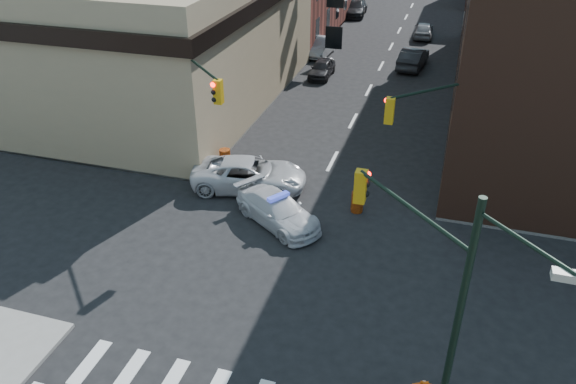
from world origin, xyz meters
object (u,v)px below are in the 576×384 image
Objects in this scene: pedestrian_a at (195,162)px; pedestrian_b at (160,146)px; police_car at (278,210)px; barrel_road at (357,202)px; pickup at (249,174)px; parked_car_wfar at (321,47)px; parked_car_enear at (413,58)px; parked_car_wnear at (322,68)px; barricade_nw_a at (169,164)px; barrel_bank at (225,158)px.

pedestrian_a is 0.83× the size of pedestrian_b.
police_car is 3.92m from barrel_road.
police_car is 3.56m from pickup.
parked_car_wfar is 25.55m from barrel_road.
parked_car_enear is at bearing 89.49° from barrel_road.
parked_car_wnear reaches higher than barricade_nw_a.
parked_car_wfar is 23.56m from pedestrian_a.
parked_car_wnear is 17.81m from pedestrian_b.
police_car is 7.61m from barricade_nw_a.
barrel_road reaches higher than barricade_nw_a.
barrel_bank is at bearing -94.89° from parked_car_wnear.
barricade_nw_a is at bearing 175.62° from barrel_road.
barricade_nw_a is (0.90, -0.87, -0.57)m from pedestrian_b.
barrel_bank reaches higher than barrel_road.
pickup is (-2.37, 2.66, 0.11)m from police_car.
barrel_road is (8.79, -0.79, -0.46)m from pedestrian_a.
pickup is 5.69m from pedestrian_b.
barrel_bank is (-2.09, 1.81, -0.28)m from pickup.
parked_car_enear is (8.00, -1.23, 0.07)m from parked_car_wfar.
pedestrian_b is at bearing 67.54° from pickup.
parked_car_enear reaches higher than barrel_road.
parked_car_wnear is 18.43m from barricade_nw_a.
parked_car_enear is at bearing 68.86° from barrel_bank.
pickup is at bearing 75.84° from police_car.
barricade_nw_a is (-2.58, -23.53, -0.18)m from parked_car_wfar.
pedestrian_b is at bearing 158.50° from pedestrian_a.
pedestrian_b is (-2.49, 0.88, 0.17)m from pedestrian_a.
barrel_road is at bearing -71.20° from parked_car_wnear.
pedestrian_b is 1.38m from barricade_nw_a.
parked_car_enear is 3.03× the size of pedestrian_a.
parked_car_enear is at bearing 33.23° from parked_car_wnear.
pedestrian_a reaches higher than barrel_road.
parked_car_enear is (5.91, 22.51, 0.01)m from pickup.
pedestrian_a is (-5.46, 2.86, 0.28)m from police_car.
barrel_road is 8.15m from barrel_bank.
barrel_bank is 3.04m from barricade_nw_a.
barrel_road is at bearing -68.91° from parked_car_wfar.
parked_car_wfar is 4.31× the size of barrel_bank.
pedestrian_b is at bearing -168.12° from barrel_bank.
pedestrian_b reaches higher than police_car.
pedestrian_b is at bearing 98.92° from police_car.
parked_car_wnear is at bearing 81.92° from barricade_nw_a.
parked_car_wnear is at bearing 39.22° from parked_car_enear.
barrel_road is at bearing -24.03° from police_car.
barrel_bank is at bearing 162.86° from barrel_road.
barrel_road is at bearing -7.13° from pedestrian_a.
barrel_road is at bearing -17.14° from barrel_bank.
pickup is 4.68m from barricade_nw_a.
pedestrian_b is 3.61m from barrel_bank.
pedestrian_a is 1.59× the size of barrel_road.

